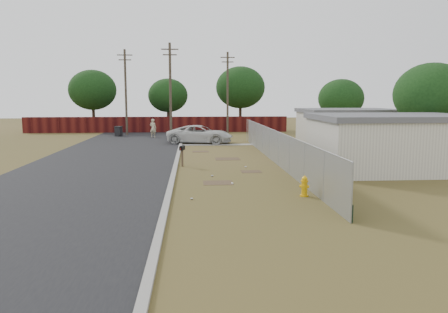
{
  "coord_description": "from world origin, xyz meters",
  "views": [
    {
      "loc": [
        -1.99,
        -25.37,
        4.08
      ],
      "look_at": [
        -0.42,
        -3.79,
        1.1
      ],
      "focal_mm": 35.0,
      "sensor_mm": 36.0,
      "label": 1
    }
  ],
  "objects": [
    {
      "name": "ground",
      "position": [
        0.0,
        0.0,
        0.0
      ],
      "size": [
        120.0,
        120.0,
        0.0
      ],
      "primitive_type": "plane",
      "color": "brown",
      "rests_on": "ground"
    },
    {
      "name": "houses",
      "position": [
        9.7,
        3.13,
        1.56
      ],
      "size": [
        9.3,
        17.24,
        3.1
      ],
      "color": "silver",
      "rests_on": "ground"
    },
    {
      "name": "trash_bin",
      "position": [
        -9.6,
        20.25,
        0.53
      ],
      "size": [
        0.85,
        0.92,
        1.04
      ],
      "color": "black",
      "rests_on": "ground"
    },
    {
      "name": "pedestrian",
      "position": [
        -5.92,
        18.66,
        0.94
      ],
      "size": [
        0.81,
        0.69,
        1.89
      ],
      "primitive_type": "imported",
      "rotation": [
        0.0,
        0.0,
        2.73
      ],
      "color": "#C3B78F",
      "rests_on": "ground"
    },
    {
      "name": "fire_hydrant",
      "position": [
        2.59,
        -8.06,
        0.41
      ],
      "size": [
        0.46,
        0.46,
        0.88
      ],
      "color": "#DEA50B",
      "rests_on": "ground"
    },
    {
      "name": "mailbox",
      "position": [
        -2.6,
        0.09,
        0.99
      ],
      "size": [
        0.34,
        0.54,
        1.25
      ],
      "color": "brown",
      "rests_on": "ground"
    },
    {
      "name": "street",
      "position": [
        -6.76,
        8.05,
        0.02
      ],
      "size": [
        15.1,
        60.0,
        0.12
      ],
      "color": "black",
      "rests_on": "ground"
    },
    {
      "name": "pickup_truck",
      "position": [
        -1.32,
        12.94,
        0.79
      ],
      "size": [
        6.14,
        3.77,
        1.59
      ],
      "primitive_type": "imported",
      "rotation": [
        0.0,
        0.0,
        1.36
      ],
      "color": "silver",
      "rests_on": "ground"
    },
    {
      "name": "scattered_litter",
      "position": [
        -0.53,
        -4.39,
        0.04
      ],
      "size": [
        3.22,
        7.86,
        0.07
      ],
      "color": "silver",
      "rests_on": "ground"
    },
    {
      "name": "chainlink_fence",
      "position": [
        3.12,
        1.03,
        0.8
      ],
      "size": [
        0.1,
        27.06,
        2.02
      ],
      "color": "#93959B",
      "rests_on": "ground"
    },
    {
      "name": "utility_poles",
      "position": [
        -3.67,
        20.67,
        4.69
      ],
      "size": [
        12.6,
        8.24,
        9.0
      ],
      "color": "#4C3F32",
      "rests_on": "ground"
    },
    {
      "name": "privacy_fence",
      "position": [
        -6.0,
        25.0,
        0.9
      ],
      "size": [
        30.0,
        0.12,
        1.8
      ],
      "primitive_type": "cube",
      "color": "#4D1310",
      "rests_on": "ground"
    },
    {
      "name": "horizon_trees",
      "position": [
        0.84,
        23.56,
        4.63
      ],
      "size": [
        33.32,
        31.94,
        7.78
      ],
      "color": "#372318",
      "rests_on": "ground"
    }
  ]
}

